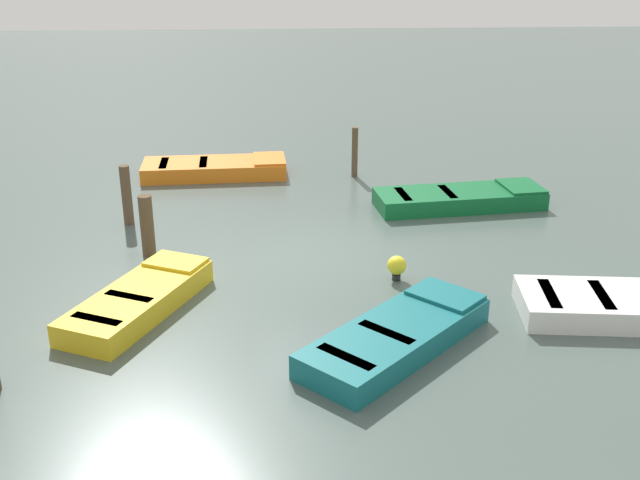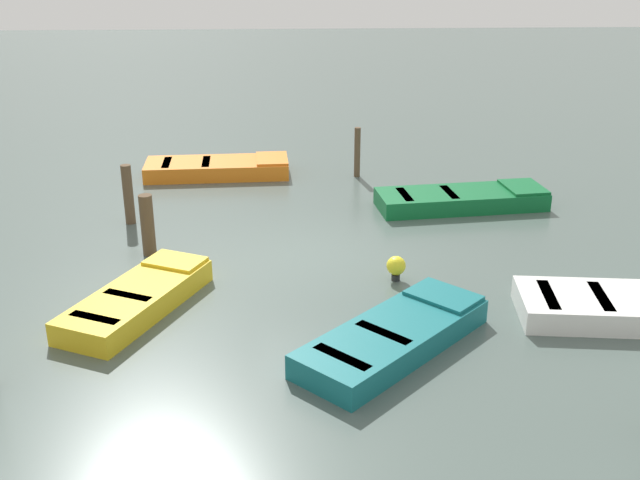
{
  "view_description": "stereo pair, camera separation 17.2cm",
  "coord_description": "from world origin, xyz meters",
  "px_view_note": "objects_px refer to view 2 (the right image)",
  "views": [
    {
      "loc": [
        -13.92,
        0.81,
        5.99
      ],
      "look_at": [
        0.0,
        0.0,
        0.35
      ],
      "focal_mm": 42.36,
      "sensor_mm": 36.0,
      "label": 1
    },
    {
      "loc": [
        -13.93,
        0.64,
        5.99
      ],
      "look_at": [
        0.0,
        0.0,
        0.35
      ],
      "focal_mm": 42.36,
      "sensor_mm": 36.0,
      "label": 2
    }
  ],
  "objects_px": {
    "mooring_piling_near_right": "(128,194)",
    "marker_buoy": "(396,266)",
    "rowboat_yellow": "(138,298)",
    "mooring_piling_far_left": "(357,152)",
    "rowboat_orange": "(218,168)",
    "rowboat_teal": "(394,336)",
    "rowboat_white": "(616,306)",
    "mooring_piling_near_left": "(148,225)",
    "rowboat_green": "(462,199)"
  },
  "relations": [
    {
      "from": "rowboat_teal",
      "to": "mooring_piling_near_left",
      "type": "height_order",
      "value": "mooring_piling_near_left"
    },
    {
      "from": "rowboat_green",
      "to": "marker_buoy",
      "type": "height_order",
      "value": "marker_buoy"
    },
    {
      "from": "rowboat_yellow",
      "to": "mooring_piling_near_right",
      "type": "relative_size",
      "value": 2.48
    },
    {
      "from": "rowboat_yellow",
      "to": "rowboat_white",
      "type": "bearing_deg",
      "value": -69.63
    },
    {
      "from": "rowboat_orange",
      "to": "rowboat_white",
      "type": "relative_size",
      "value": 1.17
    },
    {
      "from": "rowboat_teal",
      "to": "marker_buoy",
      "type": "bearing_deg",
      "value": 36.35
    },
    {
      "from": "rowboat_teal",
      "to": "mooring_piling_near_left",
      "type": "bearing_deg",
      "value": 93.06
    },
    {
      "from": "rowboat_white",
      "to": "mooring_piling_near_left",
      "type": "xyz_separation_m",
      "value": [
        3.12,
        8.28,
        0.41
      ]
    },
    {
      "from": "mooring_piling_near_right",
      "to": "marker_buoy",
      "type": "distance_m",
      "value": 6.44
    },
    {
      "from": "rowboat_teal",
      "to": "marker_buoy",
      "type": "xyz_separation_m",
      "value": [
        2.48,
        -0.37,
        0.07
      ]
    },
    {
      "from": "rowboat_yellow",
      "to": "rowboat_white",
      "type": "relative_size",
      "value": 1.01
    },
    {
      "from": "rowboat_teal",
      "to": "rowboat_white",
      "type": "distance_m",
      "value": 3.94
    },
    {
      "from": "rowboat_teal",
      "to": "marker_buoy",
      "type": "height_order",
      "value": "marker_buoy"
    },
    {
      "from": "rowboat_green",
      "to": "mooring_piling_near_right",
      "type": "distance_m",
      "value": 7.7
    },
    {
      "from": "rowboat_orange",
      "to": "rowboat_teal",
      "type": "bearing_deg",
      "value": -72.28
    },
    {
      "from": "rowboat_white",
      "to": "mooring_piling_far_left",
      "type": "height_order",
      "value": "mooring_piling_far_left"
    },
    {
      "from": "mooring_piling_near_right",
      "to": "marker_buoy",
      "type": "height_order",
      "value": "mooring_piling_near_right"
    },
    {
      "from": "rowboat_green",
      "to": "mooring_piling_near_left",
      "type": "bearing_deg",
      "value": -166.39
    },
    {
      "from": "rowboat_yellow",
      "to": "mooring_piling_near_left",
      "type": "xyz_separation_m",
      "value": [
        2.45,
        0.2,
        0.41
      ]
    },
    {
      "from": "rowboat_orange",
      "to": "rowboat_green",
      "type": "bearing_deg",
      "value": -28.11
    },
    {
      "from": "rowboat_green",
      "to": "rowboat_white",
      "type": "distance_m",
      "value": 5.81
    },
    {
      "from": "mooring_piling_near_left",
      "to": "mooring_piling_near_right",
      "type": "bearing_deg",
      "value": 21.59
    },
    {
      "from": "mooring_piling_near_left",
      "to": "mooring_piling_near_right",
      "type": "distance_m",
      "value": 1.96
    },
    {
      "from": "rowboat_white",
      "to": "marker_buoy",
      "type": "height_order",
      "value": "marker_buoy"
    },
    {
      "from": "rowboat_green",
      "to": "rowboat_orange",
      "type": "bearing_deg",
      "value": 148.12
    },
    {
      "from": "rowboat_yellow",
      "to": "mooring_piling_far_left",
      "type": "bearing_deg",
      "value": -5.46
    },
    {
      "from": "mooring_piling_near_right",
      "to": "mooring_piling_near_left",
      "type": "bearing_deg",
      "value": -158.41
    },
    {
      "from": "rowboat_orange",
      "to": "marker_buoy",
      "type": "relative_size",
      "value": 8.0
    },
    {
      "from": "mooring_piling_far_left",
      "to": "marker_buoy",
      "type": "distance_m",
      "value": 6.6
    },
    {
      "from": "rowboat_orange",
      "to": "marker_buoy",
      "type": "bearing_deg",
      "value": -63.4
    },
    {
      "from": "marker_buoy",
      "to": "rowboat_green",
      "type": "bearing_deg",
      "value": -28.15
    },
    {
      "from": "rowboat_green",
      "to": "rowboat_orange",
      "type": "relative_size",
      "value": 1.06
    },
    {
      "from": "rowboat_yellow",
      "to": "rowboat_green",
      "type": "bearing_deg",
      "value": -28.41
    },
    {
      "from": "rowboat_orange",
      "to": "mooring_piling_near_left",
      "type": "relative_size",
      "value": 3.05
    },
    {
      "from": "mooring_piling_far_left",
      "to": "rowboat_white",
      "type": "bearing_deg",
      "value": -156.35
    },
    {
      "from": "rowboat_orange",
      "to": "mooring_piling_near_right",
      "type": "distance_m",
      "value": 3.96
    },
    {
      "from": "rowboat_teal",
      "to": "mooring_piling_far_left",
      "type": "relative_size",
      "value": 2.54
    },
    {
      "from": "rowboat_orange",
      "to": "mooring_piling_near_right",
      "type": "bearing_deg",
      "value": -118.03
    },
    {
      "from": "rowboat_orange",
      "to": "mooring_piling_near_right",
      "type": "xyz_separation_m",
      "value": [
        -3.55,
        1.68,
        0.46
      ]
    },
    {
      "from": "rowboat_teal",
      "to": "rowboat_orange",
      "type": "relative_size",
      "value": 0.88
    },
    {
      "from": "mooring_piling_near_right",
      "to": "mooring_piling_far_left",
      "type": "relative_size",
      "value": 1.01
    },
    {
      "from": "rowboat_green",
      "to": "mooring_piling_near_right",
      "type": "xyz_separation_m",
      "value": [
        -0.71,
        7.66,
        0.46
      ]
    },
    {
      "from": "rowboat_teal",
      "to": "mooring_piling_far_left",
      "type": "xyz_separation_m",
      "value": [
        9.07,
        -0.24,
        0.45
      ]
    },
    {
      "from": "rowboat_white",
      "to": "mooring_piling_near_left",
      "type": "relative_size",
      "value": 2.61
    },
    {
      "from": "marker_buoy",
      "to": "rowboat_yellow",
      "type": "bearing_deg",
      "value": 102.06
    },
    {
      "from": "rowboat_yellow",
      "to": "rowboat_green",
      "type": "relative_size",
      "value": 0.82
    },
    {
      "from": "rowboat_yellow",
      "to": "rowboat_teal",
      "type": "relative_size",
      "value": 0.99
    },
    {
      "from": "rowboat_teal",
      "to": "mooring_piling_near_left",
      "type": "relative_size",
      "value": 2.68
    },
    {
      "from": "mooring_piling_near_right",
      "to": "marker_buoy",
      "type": "bearing_deg",
      "value": -120.83
    },
    {
      "from": "mooring_piling_near_right",
      "to": "mooring_piling_far_left",
      "type": "xyz_separation_m",
      "value": [
        3.29,
        -5.39,
        -0.01
      ]
    }
  ]
}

